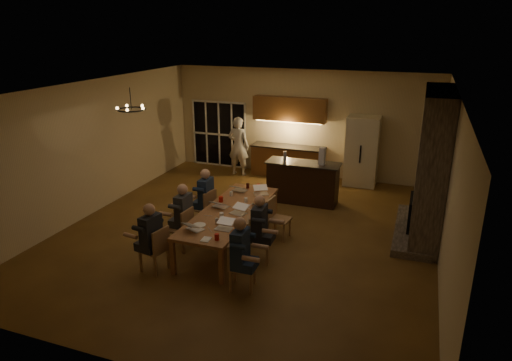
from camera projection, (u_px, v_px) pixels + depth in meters
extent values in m
plane|color=brown|center=(248.00, 232.00, 10.25)|extent=(9.00, 9.00, 0.00)
cube|color=tan|center=(301.00, 123.00, 13.74)|extent=(8.00, 0.04, 3.20)
cube|color=tan|center=(93.00, 148.00, 11.03)|extent=(0.04, 9.00, 3.20)
cube|color=tan|center=(450.00, 186.00, 8.42)|extent=(0.04, 9.00, 3.20)
cube|color=white|center=(247.00, 87.00, 9.20)|extent=(8.00, 9.00, 0.04)
cube|color=black|center=(219.00, 134.00, 14.75)|extent=(1.86, 0.08, 2.10)
cube|color=#73665A|center=(432.00, 166.00, 9.59)|extent=(0.58, 2.50, 3.20)
cube|color=beige|center=(362.00, 151.00, 12.99)|extent=(0.90, 0.68, 2.00)
cube|color=#AA6E44|center=(230.00, 227.00, 9.63)|extent=(1.10, 3.23, 0.75)
cube|color=black|center=(303.00, 182.00, 11.82)|extent=(1.89, 0.68, 1.08)
imported|color=silver|center=(238.00, 146.00, 13.89)|extent=(0.68, 0.46, 1.81)
torus|color=black|center=(131.00, 109.00, 9.48)|extent=(0.59, 0.59, 0.03)
cylinder|color=white|center=(222.00, 215.00, 9.15)|extent=(0.09, 0.09, 0.10)
cylinder|color=white|center=(246.00, 200.00, 9.93)|extent=(0.07, 0.07, 0.10)
cylinder|color=white|center=(231.00, 194.00, 10.30)|extent=(0.07, 0.07, 0.10)
cylinder|color=#B8160C|center=(217.00, 237.00, 8.19)|extent=(0.08, 0.08, 0.12)
cylinder|color=#B8160C|center=(221.00, 199.00, 9.95)|extent=(0.10, 0.10, 0.12)
cylinder|color=#B8160C|center=(258.00, 187.00, 10.73)|extent=(0.08, 0.08, 0.12)
cylinder|color=#B2B2B7|center=(217.00, 221.00, 8.84)|extent=(0.07, 0.07, 0.12)
cylinder|color=#3F0F0C|center=(248.00, 186.00, 10.77)|extent=(0.07, 0.07, 0.12)
cylinder|color=#B2B2B7|center=(253.00, 206.00, 9.57)|extent=(0.07, 0.07, 0.12)
cylinder|color=white|center=(238.00, 223.00, 8.89)|extent=(0.28, 0.28, 0.02)
cylinder|color=white|center=(199.00, 225.00, 8.79)|extent=(0.25, 0.25, 0.02)
cylinder|color=white|center=(260.00, 200.00, 10.03)|extent=(0.23, 0.23, 0.02)
cube|color=white|center=(206.00, 239.00, 8.22)|extent=(0.17, 0.23, 0.01)
cylinder|color=#99999E|center=(285.00, 156.00, 11.79)|extent=(0.08, 0.08, 0.24)
cube|color=silver|center=(322.00, 156.00, 11.41)|extent=(0.16, 0.16, 0.44)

